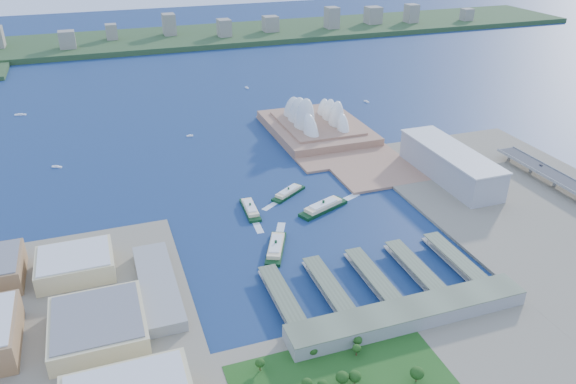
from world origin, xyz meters
name	(u,v)px	position (x,y,z in m)	size (l,w,h in m)	color
ground	(324,241)	(0.00, 0.00, 0.00)	(3000.00, 3000.00, 0.00)	#10244D
west_land	(50,379)	(-250.00, -105.00, 1.50)	(220.00, 390.00, 3.00)	gray
east_land	(557,223)	(240.00, -50.00, 1.50)	(240.00, 500.00, 3.00)	gray
peninsula	(323,136)	(107.50, 260.00, 1.50)	(135.00, 220.00, 3.00)	#9B6F55
far_shore	(170,39)	(0.00, 980.00, 6.00)	(2200.00, 260.00, 12.00)	#2D4926
opera_house	(317,111)	(105.00, 280.00, 32.00)	(134.00, 180.00, 58.00)	white
toaster_building	(450,164)	(195.00, 80.00, 20.50)	(45.00, 155.00, 35.00)	#98989D
west_buildings	(47,330)	(-250.00, -70.00, 16.50)	(200.00, 280.00, 27.00)	#906C48
ferry_wharves	(372,277)	(14.00, -75.00, 4.65)	(184.00, 90.00, 9.30)	#566049
terminal_building	(409,315)	(15.00, -135.00, 9.00)	(200.00, 28.00, 12.00)	gray
far_skyline	(170,26)	(0.00, 960.00, 39.50)	(1900.00, 140.00, 55.00)	gray
ferry_a	(250,207)	(-51.78, 83.00, 4.90)	(13.20, 51.84, 9.80)	black
ferry_b	(288,191)	(0.20, 105.96, 4.65)	(12.52, 49.17, 9.30)	black
ferry_c	(276,245)	(-49.89, 0.40, 5.42)	(14.59, 57.33, 10.84)	black
ferry_d	(323,205)	(23.83, 59.55, 5.78)	(15.57, 61.16, 11.56)	black
boat_a	(57,167)	(-250.77, 274.31, 1.24)	(3.21, 12.84, 2.48)	white
boat_b	(190,136)	(-72.40, 325.37, 1.21)	(3.14, 8.97, 2.42)	white
boat_c	(366,101)	(237.98, 384.14, 1.31)	(3.40, 11.67, 2.63)	white
boat_d	(20,114)	(-308.17, 505.39, 1.45)	(3.75, 17.15, 2.89)	white
boat_e	(247,88)	(69.68, 529.90, 1.23)	(3.18, 9.99, 2.45)	white
car_c	(541,165)	(304.00, 50.07, 15.56)	(2.00, 4.92, 1.43)	slate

